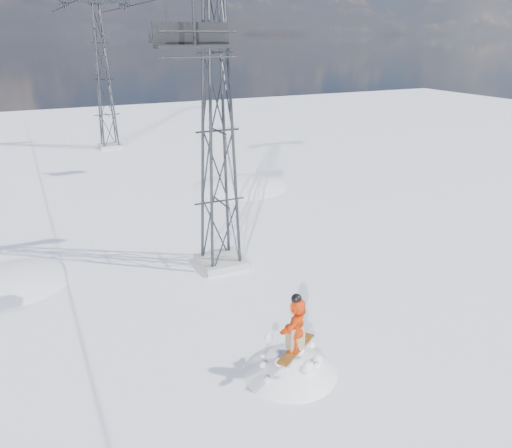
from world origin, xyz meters
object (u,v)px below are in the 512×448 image
at_px(lift_chair_near, 194,37).
at_px(snowboarder_jump, 288,419).
at_px(lift_tower_far, 104,80).
at_px(lift_tower_near, 218,132).

bearing_deg(lift_chair_near, snowboarder_jump, -66.45).
xyz_separation_m(lift_tower_far, lift_chair_near, (-2.20, -29.22, 3.31)).
distance_m(lift_tower_far, lift_chair_near, 29.49).
height_order(lift_tower_near, lift_chair_near, lift_tower_near).
xyz_separation_m(lift_tower_near, lift_chair_near, (-2.20, -4.22, 3.31)).
relative_size(lift_tower_far, snowboarder_jump, 1.74).
bearing_deg(snowboarder_jump, lift_tower_near, 83.44).
bearing_deg(lift_chair_near, lift_tower_far, 85.69).
distance_m(lift_tower_near, lift_tower_far, 25.00).
relative_size(lift_tower_near, snowboarder_jump, 1.74).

